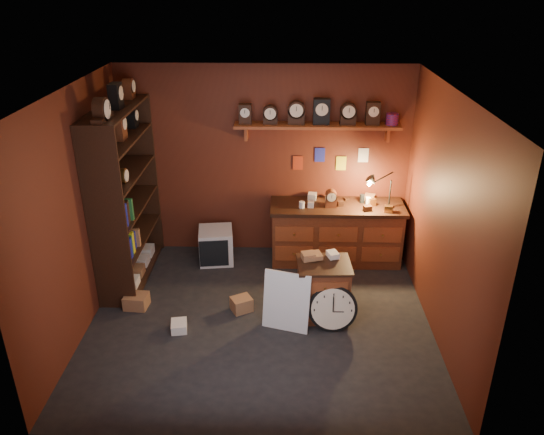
{
  "coord_description": "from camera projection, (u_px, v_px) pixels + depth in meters",
  "views": [
    {
      "loc": [
        0.28,
        -5.23,
        3.78
      ],
      "look_at": [
        0.13,
        0.35,
        1.18
      ],
      "focal_mm": 35.0,
      "sensor_mm": 36.0,
      "label": 1
    }
  ],
  "objects": [
    {
      "name": "big_round_clock",
      "position": [
        333.0,
        308.0,
        6.06
      ],
      "size": [
        0.57,
        0.18,
        0.57
      ],
      "color": "black",
      "rests_on": "ground"
    },
    {
      "name": "room_shell",
      "position": [
        263.0,
        181.0,
        5.71
      ],
      "size": [
        4.02,
        3.62,
        2.71
      ],
      "color": "#582314",
      "rests_on": "ground"
    },
    {
      "name": "white_panel",
      "position": [
        286.0,
        327.0,
        6.2
      ],
      "size": [
        0.56,
        0.3,
        0.72
      ],
      "primitive_type": "cube",
      "rotation": [
        -0.17,
        0.0,
        -0.29
      ],
      "color": "silver",
      "rests_on": "ground"
    },
    {
      "name": "floor_box_a",
      "position": [
        136.0,
        301.0,
        6.53
      ],
      "size": [
        0.3,
        0.26,
        0.17
      ],
      "primitive_type": "cube",
      "rotation": [
        0.0,
        0.0,
        -0.09
      ],
      "color": "#9C6944",
      "rests_on": "ground"
    },
    {
      "name": "low_cabinet",
      "position": [
        323.0,
        287.0,
        6.26
      ],
      "size": [
        0.64,
        0.55,
        0.8
      ],
      "rotation": [
        0.0,
        0.0,
        0.04
      ],
      "color": "brown",
      "rests_on": "ground"
    },
    {
      "name": "workbench",
      "position": [
        336.0,
        230.0,
        7.45
      ],
      "size": [
        1.85,
        0.66,
        1.36
      ],
      "color": "brown",
      "rests_on": "ground"
    },
    {
      "name": "shelving_unit",
      "position": [
        122.0,
        190.0,
        6.74
      ],
      "size": [
        0.47,
        1.6,
        2.58
      ],
      "color": "black",
      "rests_on": "ground"
    },
    {
      "name": "mini_fridge",
      "position": [
        216.0,
        245.0,
        7.52
      ],
      "size": [
        0.52,
        0.54,
        0.49
      ],
      "rotation": [
        0.0,
        0.0,
        0.13
      ],
      "color": "silver",
      "rests_on": "ground"
    },
    {
      "name": "floor_box_b",
      "position": [
        179.0,
        326.0,
        6.12
      ],
      "size": [
        0.21,
        0.24,
        0.11
      ],
      "primitive_type": "cube",
      "rotation": [
        0.0,
        0.0,
        0.17
      ],
      "color": "white",
      "rests_on": "ground"
    },
    {
      "name": "floor_box_c",
      "position": [
        242.0,
        304.0,
        6.46
      ],
      "size": [
        0.3,
        0.28,
        0.18
      ],
      "primitive_type": "cube",
      "rotation": [
        0.0,
        0.0,
        0.49
      ],
      "color": "#9C6944",
      "rests_on": "ground"
    },
    {
      "name": "floor",
      "position": [
        260.0,
        319.0,
        6.34
      ],
      "size": [
        4.0,
        4.0,
        0.0
      ],
      "primitive_type": "plane",
      "color": "black",
      "rests_on": "ground"
    }
  ]
}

